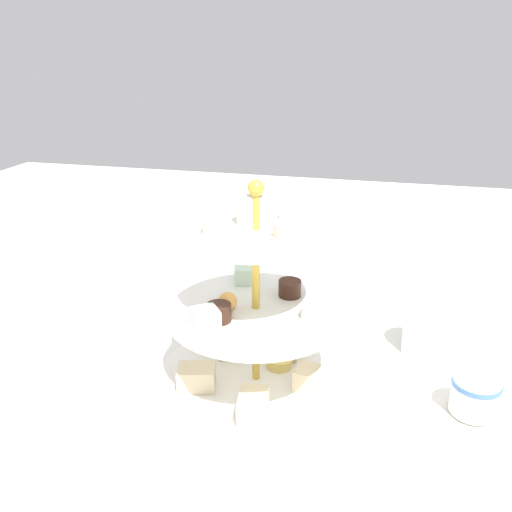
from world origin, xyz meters
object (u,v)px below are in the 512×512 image
Objects in this scene: water_glass_tall_right at (107,470)px; teacup_with_saucer at (474,397)px; butter_knife_left at (70,339)px; water_glass_short_left at (425,330)px; tiered_serving_stand at (256,328)px.

water_glass_tall_right is 1.35× the size of teacup_with_saucer.
water_glass_tall_right reaches higher than butter_knife_left.
water_glass_tall_right is 1.61× the size of water_glass_short_left.
teacup_with_saucer is (-0.13, -0.05, -0.01)m from water_glass_short_left.
tiered_serving_stand is 3.11× the size of teacup_with_saucer.
tiered_serving_stand is at bearing -17.94° from water_glass_tall_right.
teacup_with_saucer is (0.00, -0.27, -0.06)m from tiered_serving_stand.
water_glass_tall_right is at bearing 38.55° from butter_knife_left.
water_glass_short_left is at bearing 100.71° from butter_knife_left.
water_glass_short_left is at bearing -58.23° from tiered_serving_stand.
tiered_serving_stand is 2.30× the size of water_glass_tall_right.
water_glass_tall_right is (-0.25, 0.08, -0.02)m from tiered_serving_stand.
tiered_serving_stand is 0.28m from teacup_with_saucer.
butter_knife_left is at bearing 86.03° from teacup_with_saucer.
butter_knife_left is (-0.09, 0.53, -0.04)m from water_glass_short_left.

